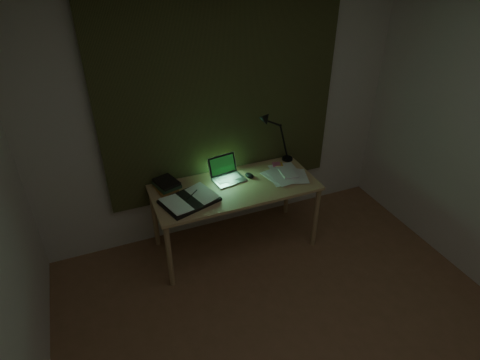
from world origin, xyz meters
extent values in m
cube|color=silver|center=(0.00, 2.00, 1.25)|extent=(3.50, 0.00, 2.50)
cube|color=#33371B|center=(0.00, 1.96, 1.45)|extent=(2.20, 0.06, 2.00)
ellipsoid|color=black|center=(0.15, 1.69, 0.70)|extent=(0.09, 0.12, 0.04)
cube|color=gold|center=(0.51, 1.78, 0.69)|extent=(0.09, 0.09, 0.02)
cube|color=#CD507A|center=(0.49, 1.79, 0.69)|extent=(0.09, 0.09, 0.02)
camera|label=1|loc=(-1.14, -1.24, 2.65)|focal=30.00mm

